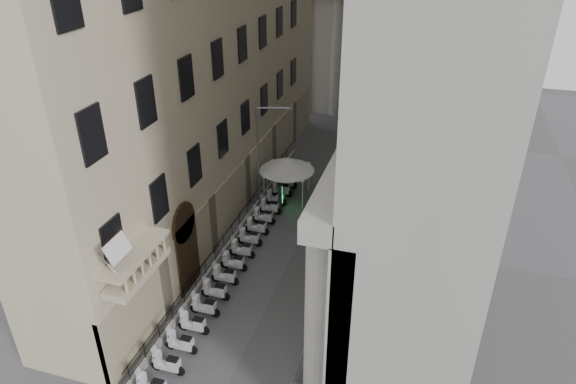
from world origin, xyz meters
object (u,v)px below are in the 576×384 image
(security_tent, at_px, (288,165))
(pedestrian_b, at_px, (340,157))
(street_lamp, at_px, (262,149))
(pedestrian_a, at_px, (352,162))
(info_kiosk, at_px, (280,197))

(security_tent, distance_m, pedestrian_b, 7.82)
(street_lamp, distance_m, pedestrian_a, 10.04)
(street_lamp, xyz_separation_m, pedestrian_a, (5.38, 7.60, -3.78))
(info_kiosk, distance_m, pedestrian_b, 9.21)
(info_kiosk, relative_size, pedestrian_a, 1.21)
(street_lamp, height_order, pedestrian_a, street_lamp)
(security_tent, height_order, info_kiosk, security_tent)
(info_kiosk, height_order, pedestrian_a, info_kiosk)
(street_lamp, bearing_deg, security_tent, 27.37)
(pedestrian_b, bearing_deg, pedestrian_a, 152.67)
(street_lamp, xyz_separation_m, info_kiosk, (1.43, -0.24, -3.60))
(security_tent, relative_size, street_lamp, 0.54)
(street_lamp, bearing_deg, pedestrian_a, 38.46)
(security_tent, height_order, pedestrian_b, security_tent)
(pedestrian_a, bearing_deg, info_kiosk, 50.79)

